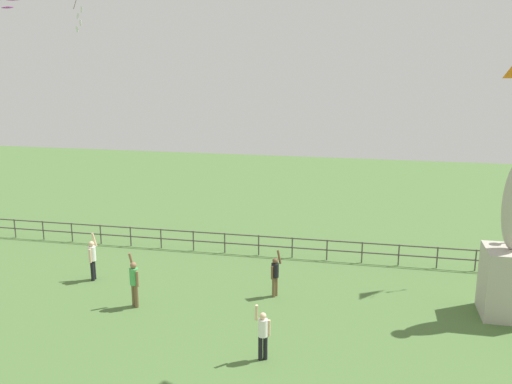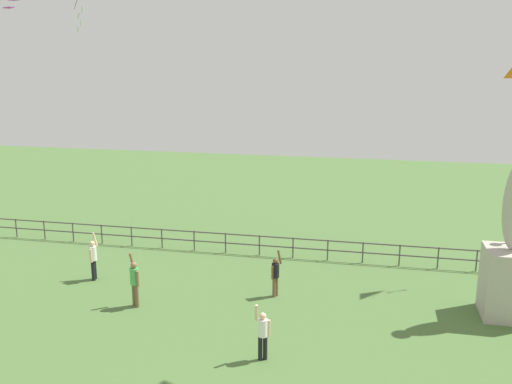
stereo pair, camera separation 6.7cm
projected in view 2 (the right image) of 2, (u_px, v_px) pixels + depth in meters
The scene contains 6 objects.
statue_monument at pixel (510, 262), 18.55m from camera, with size 1.64×1.64×6.07m.
person_0 at pixel (93, 257), 21.89m from camera, with size 0.30×0.51×1.93m.
person_1 at pixel (263, 332), 16.04m from camera, with size 0.47×0.28×1.77m.
person_2 at pixel (275, 274), 20.35m from camera, with size 0.38×0.44×1.78m.
person_4 at pixel (135, 280), 19.50m from camera, with size 0.47×0.43×1.99m.
waterfront_railing at pixel (308, 245), 24.26m from camera, with size 36.04×0.06×0.95m.
Camera 2 is at (2.22, -8.98, 8.69)m, focal length 38.42 mm.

